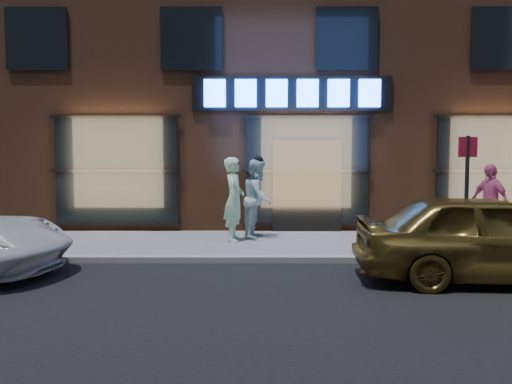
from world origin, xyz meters
TOP-DOWN VIEW (x-y plane):
  - ground at (0.00, 0.00)m, footprint 90.00×90.00m
  - curb at (0.00, 0.00)m, footprint 60.00×0.25m
  - storefront_building at (-0.00, 7.99)m, footprint 30.20×8.28m
  - man_bowtie at (-1.84, 2.43)m, footprint 0.55×0.76m
  - man_cap at (-1.29, 2.90)m, footprint 0.93×1.08m
  - passerby at (4.19, 2.62)m, footprint 0.80×1.14m
  - gold_sedan at (2.32, -1.45)m, footprint 4.23×1.91m
  - sign_post at (2.59, 0.10)m, footprint 0.37×0.10m

SIDE VIEW (x-z plane):
  - ground at x=0.00m, z-range 0.00..0.00m
  - curb at x=0.00m, z-range 0.00..0.12m
  - gold_sedan at x=2.32m, z-range 0.00..1.41m
  - passerby at x=4.19m, z-range 0.00..1.80m
  - man_cap at x=-1.29m, z-range 0.00..1.90m
  - man_bowtie at x=-1.84m, z-range 0.00..1.95m
  - sign_post at x=2.59m, z-range 0.25..2.59m
  - storefront_building at x=0.00m, z-range 0.00..10.30m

